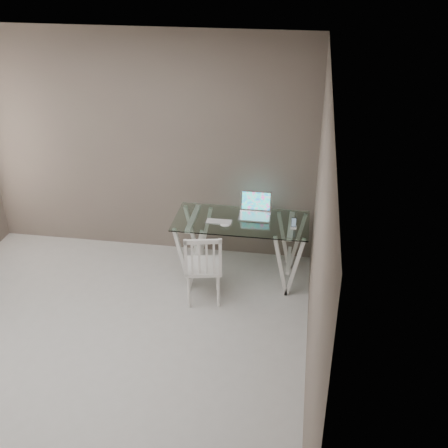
# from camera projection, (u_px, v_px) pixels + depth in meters

# --- Properties ---
(room) EXTENTS (4.50, 4.52, 2.71)m
(room) POSITION_uv_depth(u_px,v_px,m) (60.00, 200.00, 4.49)
(room) COLOR #B5B2AE
(room) RESTS_ON ground
(desk) EXTENTS (1.50, 0.70, 0.75)m
(desk) POSITION_uv_depth(u_px,v_px,m) (241.00, 248.00, 6.41)
(desk) COLOR silver
(desk) RESTS_ON ground
(chair) EXTENTS (0.46, 0.46, 0.86)m
(chair) POSITION_uv_depth(u_px,v_px,m) (203.00, 266.00, 5.93)
(chair) COLOR white
(chair) RESTS_ON ground
(laptop) EXTENTS (0.35, 0.29, 0.25)m
(laptop) POSITION_uv_depth(u_px,v_px,m) (255.00, 210.00, 6.34)
(laptop) COLOR silver
(laptop) RESTS_ON desk
(keyboard) EXTENTS (0.30, 0.13, 0.01)m
(keyboard) POSITION_uv_depth(u_px,v_px,m) (219.00, 222.00, 6.21)
(keyboard) COLOR silver
(keyboard) RESTS_ON desk
(mouse) EXTENTS (0.11, 0.06, 0.03)m
(mouse) POSITION_uv_depth(u_px,v_px,m) (225.00, 225.00, 6.11)
(mouse) COLOR white
(mouse) RESTS_ON desk
(phone_dock) EXTENTS (0.07, 0.07, 0.12)m
(phone_dock) POSITION_uv_depth(u_px,v_px,m) (294.00, 225.00, 6.07)
(phone_dock) COLOR white
(phone_dock) RESTS_ON desk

